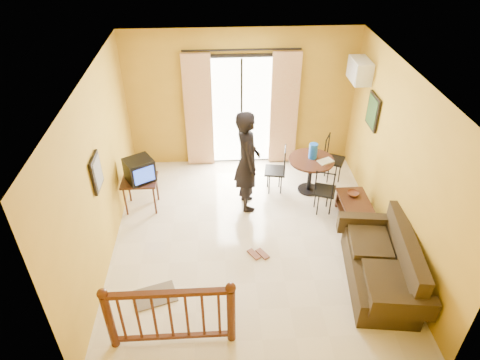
{
  "coord_description": "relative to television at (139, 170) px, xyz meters",
  "views": [
    {
      "loc": [
        -0.5,
        -5.33,
        4.89
      ],
      "look_at": [
        -0.16,
        0.2,
        1.06
      ],
      "focal_mm": 32.0,
      "sensor_mm": 36.0,
      "label": 1
    }
  ],
  "objects": [
    {
      "name": "ground",
      "position": [
        1.87,
        -0.97,
        -0.82
      ],
      "size": [
        5.0,
        5.0,
        0.0
      ],
      "primitive_type": "plane",
      "color": "beige",
      "rests_on": "ground"
    },
    {
      "name": "room_shell",
      "position": [
        1.87,
        -0.97,
        0.89
      ],
      "size": [
        5.0,
        5.0,
        5.0
      ],
      "color": "white",
      "rests_on": "ground"
    },
    {
      "name": "balcony_door",
      "position": [
        1.87,
        1.47,
        0.37
      ],
      "size": [
        2.25,
        0.14,
        2.46
      ],
      "color": "black",
      "rests_on": "ground"
    },
    {
      "name": "tv_table",
      "position": [
        -0.03,
        0.0,
        -0.28
      ],
      "size": [
        0.61,
        0.51,
        0.61
      ],
      "color": "black",
      "rests_on": "ground"
    },
    {
      "name": "television",
      "position": [
        0.0,
        0.0,
        0.0
      ],
      "size": [
        0.6,
        0.58,
        0.41
      ],
      "rotation": [
        0.0,
        0.0,
        0.53
      ],
      "color": "black",
      "rests_on": "tv_table"
    },
    {
      "name": "picture_left",
      "position": [
        -0.35,
        -1.17,
        0.73
      ],
      "size": [
        0.05,
        0.42,
        0.52
      ],
      "color": "black",
      "rests_on": "room_shell"
    },
    {
      "name": "dining_table",
      "position": [
        3.1,
        0.35,
        -0.26
      ],
      "size": [
        0.84,
        0.84,
        0.7
      ],
      "color": "black",
      "rests_on": "ground"
    },
    {
      "name": "water_jug",
      "position": [
        3.13,
        0.4,
        0.03
      ],
      "size": [
        0.16,
        0.16,
        0.29
      ],
      "primitive_type": "cylinder",
      "color": "blue",
      "rests_on": "dining_table"
    },
    {
      "name": "serving_tray",
      "position": [
        3.34,
        0.25,
        -0.1
      ],
      "size": [
        0.33,
        0.28,
        0.02
      ],
      "primitive_type": "cube",
      "rotation": [
        0.0,
        0.0,
        0.43
      ],
      "color": "beige",
      "rests_on": "dining_table"
    },
    {
      "name": "dining_chairs",
      "position": [
        3.1,
        0.26,
        -0.82
      ],
      "size": [
        1.7,
        1.52,
        0.95
      ],
      "color": "black",
      "rests_on": "ground"
    },
    {
      "name": "air_conditioner",
      "position": [
        3.96,
        0.98,
        1.33
      ],
      "size": [
        0.31,
        0.6,
        0.4
      ],
      "color": "white",
      "rests_on": "room_shell"
    },
    {
      "name": "botanical_print",
      "position": [
        4.08,
        0.33,
        0.83
      ],
      "size": [
        0.05,
        0.5,
        0.6
      ],
      "color": "black",
      "rests_on": "room_shell"
    },
    {
      "name": "coffee_table",
      "position": [
        3.72,
        -0.59,
        -0.55
      ],
      "size": [
        0.49,
        0.89,
        0.39
      ],
      "color": "black",
      "rests_on": "ground"
    },
    {
      "name": "bowl",
      "position": [
        3.72,
        -0.39,
        -0.39
      ],
      "size": [
        0.26,
        0.26,
        0.06
      ],
      "primitive_type": "imported",
      "rotation": [
        0.0,
        0.0,
        0.28
      ],
      "color": "brown",
      "rests_on": "coffee_table"
    },
    {
      "name": "sofa",
      "position": [
        3.72,
        -2.03,
        -0.49
      ],
      "size": [
        1.06,
        1.93,
        0.87
      ],
      "rotation": [
        0.0,
        0.0,
        -0.13
      ],
      "color": "#302312",
      "rests_on": "ground"
    },
    {
      "name": "standing_person",
      "position": [
        1.87,
        -0.04,
        0.13
      ],
      "size": [
        0.53,
        0.74,
        1.89
      ],
      "primitive_type": "imported",
      "rotation": [
        0.0,
        0.0,
        1.68
      ],
      "color": "black",
      "rests_on": "ground"
    },
    {
      "name": "stair_balustrade",
      "position": [
        0.72,
        -2.87,
        -0.25
      ],
      "size": [
        1.63,
        0.13,
        1.04
      ],
      "color": "#471E0F",
      "rests_on": "ground"
    },
    {
      "name": "doormat",
      "position": [
        0.39,
        -2.11,
        -0.81
      ],
      "size": [
        0.69,
        0.56,
        0.02
      ],
      "primitive_type": "cube",
      "rotation": [
        0.0,
        0.0,
        0.3
      ],
      "color": "#62594F",
      "rests_on": "ground"
    },
    {
      "name": "sandals",
      "position": [
        1.96,
        -1.36,
        -0.8
      ],
      "size": [
        0.36,
        0.26,
        0.03
      ],
      "color": "brown",
      "rests_on": "ground"
    }
  ]
}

